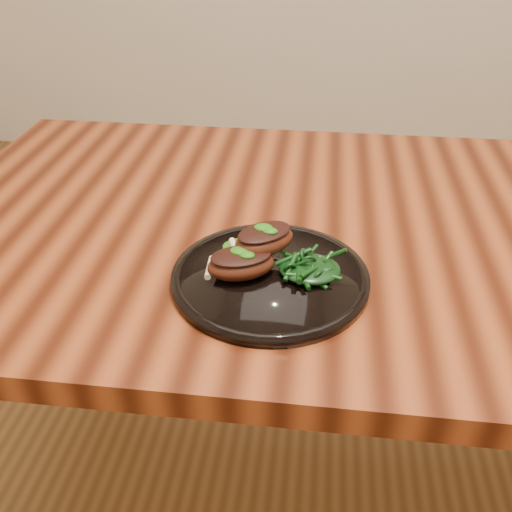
% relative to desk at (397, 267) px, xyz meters
% --- Properties ---
extents(desk, '(1.60, 0.80, 0.75)m').
position_rel_desk_xyz_m(desk, '(0.00, 0.00, 0.00)').
color(desk, '#381207').
rests_on(desk, ground).
extents(plate, '(0.27, 0.27, 0.02)m').
position_rel_desk_xyz_m(plate, '(-0.20, -0.18, 0.09)').
color(plate, black).
rests_on(plate, desk).
extents(lamb_chop_front, '(0.11, 0.09, 0.04)m').
position_rel_desk_xyz_m(lamb_chop_front, '(-0.24, -0.19, 0.12)').
color(lamb_chop_front, '#451B0D').
rests_on(lamb_chop_front, plate).
extents(lamb_chop_back, '(0.11, 0.10, 0.04)m').
position_rel_desk_xyz_m(lamb_chop_back, '(-0.21, -0.16, 0.14)').
color(lamb_chop_back, '#451B0D').
rests_on(lamb_chop_back, plate).
extents(herb_smear, '(0.09, 0.06, 0.01)m').
position_rel_desk_xyz_m(herb_smear, '(-0.23, -0.12, 0.10)').
color(herb_smear, '#134F08').
rests_on(herb_smear, plate).
extents(greens_heap, '(0.08, 0.08, 0.03)m').
position_rel_desk_xyz_m(greens_heap, '(-0.15, -0.18, 0.11)').
color(greens_heap, black).
rests_on(greens_heap, plate).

